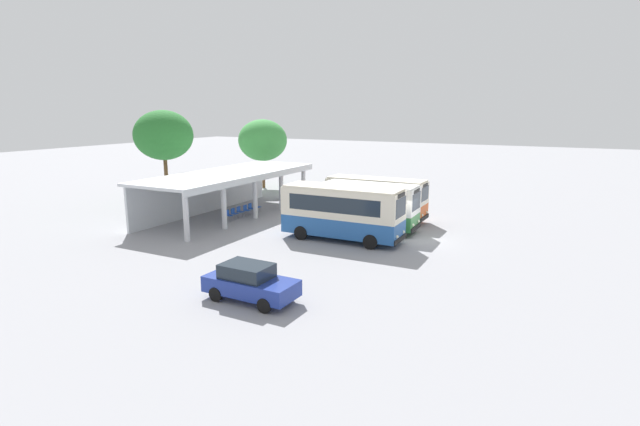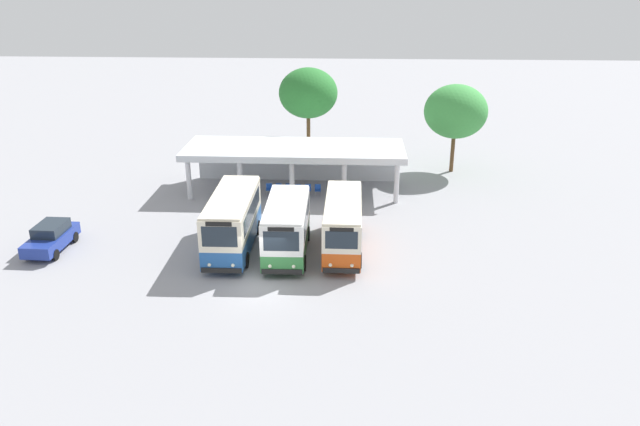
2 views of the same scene
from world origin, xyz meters
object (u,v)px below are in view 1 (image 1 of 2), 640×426
at_px(waiting_chair_far_end_seat, 257,206).
at_px(waiting_chair_end_by_column, 228,215).
at_px(city_bus_second_in_row, 369,205).
at_px(waiting_chair_fifth_seat, 251,208).
at_px(waiting_chair_middle_seat, 240,211).
at_px(waiting_chair_fourth_seat, 246,209).
at_px(city_bus_nearest_orange, 342,211).
at_px(waiting_chair_second_from_end, 234,213).
at_px(parked_car_flank, 250,282).
at_px(city_bus_middle_cream, 376,197).

bearing_deg(waiting_chair_far_end_seat, waiting_chair_end_by_column, 179.72).
distance_m(city_bus_second_in_row, waiting_chair_fifth_seat, 10.28).
xyz_separation_m(waiting_chair_middle_seat, waiting_chair_fourth_seat, (0.72, -0.09, 0.00)).
height_order(city_bus_nearest_orange, waiting_chair_fourth_seat, city_bus_nearest_orange).
bearing_deg(waiting_chair_second_from_end, waiting_chair_middle_seat, 0.38).
height_order(parked_car_flank, waiting_chair_second_from_end, parked_car_flank).
bearing_deg(waiting_chair_second_from_end, city_bus_second_in_row, -80.88).
bearing_deg(waiting_chair_end_by_column, waiting_chair_second_from_end, 3.14).
distance_m(waiting_chair_end_by_column, waiting_chair_second_from_end, 0.72).
bearing_deg(waiting_chair_end_by_column, waiting_chair_fifth_seat, 0.20).
relative_size(city_bus_nearest_orange, city_bus_second_in_row, 1.16).
height_order(city_bus_second_in_row, city_bus_middle_cream, city_bus_second_in_row).
xyz_separation_m(city_bus_nearest_orange, waiting_chair_fifth_seat, (3.75, 9.68, -1.36)).
relative_size(waiting_chair_end_by_column, waiting_chair_far_end_seat, 1.00).
xyz_separation_m(city_bus_nearest_orange, waiting_chair_fourth_seat, (3.03, 9.62, -1.36)).
bearing_deg(waiting_chair_second_from_end, waiting_chair_far_end_seat, -1.14).
height_order(city_bus_second_in_row, waiting_chair_fifth_seat, city_bus_second_in_row).
bearing_deg(city_bus_second_in_row, waiting_chair_second_from_end, 99.12).
bearing_deg(city_bus_nearest_orange, parked_car_flank, -176.80).
distance_m(city_bus_second_in_row, waiting_chair_far_end_seat, 10.32).
relative_size(parked_car_flank, waiting_chair_fifth_seat, 4.81).
bearing_deg(waiting_chair_fourth_seat, waiting_chair_far_end_seat, 1.02).
distance_m(parked_car_flank, waiting_chair_fourth_seat, 17.17).
bearing_deg(city_bus_second_in_row, waiting_chair_far_end_seat, 83.03).
height_order(waiting_chair_fourth_seat, waiting_chair_far_end_seat, same).
bearing_deg(waiting_chair_far_end_seat, city_bus_second_in_row, -96.97).
xyz_separation_m(city_bus_middle_cream, waiting_chair_fifth_seat, (-2.71, 9.44, -1.22)).
bearing_deg(waiting_chair_middle_seat, waiting_chair_end_by_column, -178.24).
bearing_deg(waiting_chair_fourth_seat, waiting_chair_fifth_seat, 4.22).
bearing_deg(parked_car_flank, waiting_chair_second_from_end, 39.85).
height_order(waiting_chair_second_from_end, waiting_chair_middle_seat, same).
height_order(waiting_chair_middle_seat, waiting_chair_fifth_seat, same).
xyz_separation_m(parked_car_flank, waiting_chair_far_end_seat, (15.23, 10.25, -0.30)).
xyz_separation_m(waiting_chair_end_by_column, waiting_chair_middle_seat, (1.44, 0.04, 0.00)).
bearing_deg(waiting_chair_middle_seat, waiting_chair_fifth_seat, -1.36).
distance_m(waiting_chair_second_from_end, waiting_chair_fourth_seat, 1.44).
bearing_deg(waiting_chair_fifth_seat, parked_car_flank, -144.69).
xyz_separation_m(city_bus_middle_cream, waiting_chair_fourth_seat, (-3.43, 9.39, -1.22)).
bearing_deg(city_bus_nearest_orange, waiting_chair_second_from_end, 80.70).
height_order(waiting_chair_middle_seat, waiting_chair_far_end_seat, same).
xyz_separation_m(waiting_chair_middle_seat, waiting_chair_fifth_seat, (1.44, -0.03, 0.00)).
relative_size(waiting_chair_middle_seat, waiting_chair_far_end_seat, 1.00).
distance_m(city_bus_middle_cream, waiting_chair_second_from_end, 10.72).
bearing_deg(city_bus_middle_cream, waiting_chair_fourth_seat, 110.06).
distance_m(waiting_chair_middle_seat, waiting_chair_far_end_seat, 2.16).
xyz_separation_m(city_bus_nearest_orange, city_bus_second_in_row, (3.23, -0.52, -0.11)).
height_order(parked_car_flank, waiting_chair_fifth_seat, parked_car_flank).
height_order(waiting_chair_end_by_column, waiting_chair_middle_seat, same).
bearing_deg(waiting_chair_second_from_end, waiting_chair_fifth_seat, -0.78).
xyz_separation_m(city_bus_second_in_row, waiting_chair_end_by_column, (-2.36, 10.18, -1.25)).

